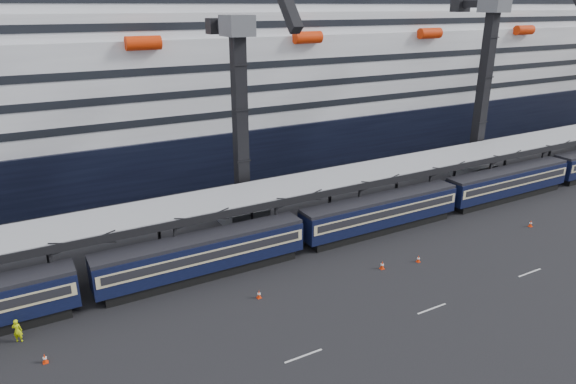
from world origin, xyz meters
name	(u,v)px	position (x,y,z in m)	size (l,w,h in m)	color
ground	(508,251)	(0.00, 0.00, 0.00)	(260.00, 260.00, 0.00)	black
train	(405,206)	(-4.65, 10.00, 2.20)	(133.05, 3.00, 4.05)	black
canopy	(414,164)	(0.00, 14.00, 5.25)	(130.00, 6.25, 5.53)	#9C9EA4
cruise_ship	(278,74)	(-1.08, 45.99, 12.34)	(214.09, 28.84, 34.00)	black
crane_dark_near	(242,118)	(-20.00, 18.59, 11.93)	(4.50, 17.75, 35.08)	#4D4F54
crane_dark_mid	(487,82)	(15.00, 17.59, 13.36)	(4.50, 18.24, 39.64)	#4D4F54
worker	(17,331)	(-43.08, 7.50, 0.92)	(0.67, 0.44, 1.84)	#CCE40C
traffic_cone_a	(45,358)	(-41.67, 4.02, 0.36)	(0.37, 0.37, 0.73)	red
traffic_cone_b	(259,294)	(-25.35, 4.26, 0.37)	(0.37, 0.37, 0.74)	red
traffic_cone_c	(382,265)	(-13.23, 3.20, 0.40)	(0.41, 0.41, 0.81)	red
traffic_cone_d	(418,259)	(-9.38, 2.57, 0.35)	(0.35, 0.35, 0.71)	red
traffic_cone_e	(531,223)	(7.12, 2.75, 0.38)	(0.39, 0.39, 0.78)	red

